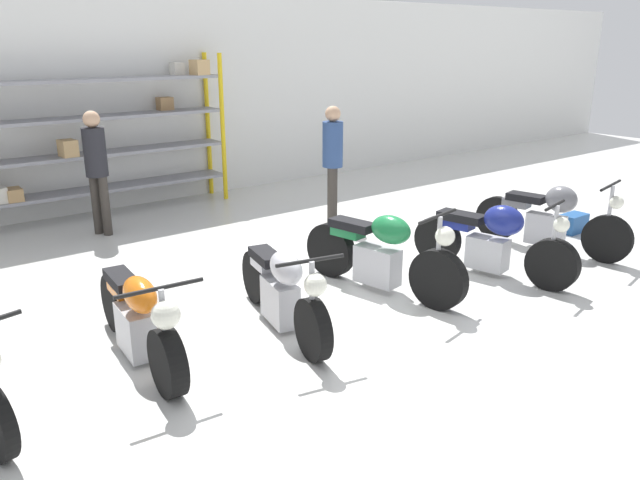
{
  "coord_description": "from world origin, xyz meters",
  "views": [
    {
      "loc": [
        -3.97,
        -4.71,
        2.77
      ],
      "look_at": [
        0.0,
        0.4,
        0.7
      ],
      "focal_mm": 35.0,
      "sensor_mm": 36.0,
      "label": 1
    }
  ],
  "objects": [
    {
      "name": "ground_plane",
      "position": [
        0.0,
        0.0,
        0.0
      ],
      "size": [
        30.0,
        30.0,
        0.0
      ],
      "primitive_type": "plane",
      "color": "silver"
    },
    {
      "name": "back_wall",
      "position": [
        0.0,
        5.81,
        1.8
      ],
      "size": [
        30.0,
        0.08,
        3.6
      ],
      "color": "white",
      "rests_on": "ground_plane"
    },
    {
      "name": "shelving_rack",
      "position": [
        -0.8,
        5.44,
        1.32
      ],
      "size": [
        4.77,
        0.63,
        2.58
      ],
      "color": "yellow",
      "rests_on": "ground_plane"
    },
    {
      "name": "motorcycle_orange",
      "position": [
        -2.12,
        0.31,
        0.4
      ],
      "size": [
        0.72,
        2.05,
        0.94
      ],
      "rotation": [
        0.0,
        0.0,
        -1.65
      ],
      "color": "black",
      "rests_on": "ground_plane"
    },
    {
      "name": "motorcycle_silver",
      "position": [
        -0.74,
        0.06,
        0.41
      ],
      "size": [
        0.74,
        2.03,
        0.95
      ],
      "rotation": [
        0.0,
        0.0,
        -1.78
      ],
      "color": "black",
      "rests_on": "ground_plane"
    },
    {
      "name": "motorcycle_green",
      "position": [
        0.71,
        0.17,
        0.45
      ],
      "size": [
        0.76,
        2.16,
        1.04
      ],
      "rotation": [
        0.0,
        0.0,
        -1.38
      ],
      "color": "black",
      "rests_on": "ground_plane"
    },
    {
      "name": "motorcycle_blue",
      "position": [
        2.14,
        -0.28,
        0.44
      ],
      "size": [
        0.72,
        2.1,
        1.03
      ],
      "rotation": [
        0.0,
        0.0,
        -1.35
      ],
      "color": "black",
      "rests_on": "ground_plane"
    },
    {
      "name": "motorcycle_grey",
      "position": [
        3.55,
        -0.17,
        0.47
      ],
      "size": [
        0.77,
        2.14,
        1.04
      ],
      "rotation": [
        0.0,
        0.0,
        -1.37
      ],
      "color": "black",
      "rests_on": "ground_plane"
    },
    {
      "name": "person_browsing",
      "position": [
        -1.04,
        4.36,
        1.09
      ],
      "size": [
        0.43,
        0.43,
        1.83
      ],
      "rotation": [
        0.0,
        0.0,
        3.62
      ],
      "color": "#38332D",
      "rests_on": "ground_plane"
    },
    {
      "name": "person_near_rack",
      "position": [
        2.12,
        2.81,
        1.09
      ],
      "size": [
        0.45,
        0.45,
        1.83
      ],
      "rotation": [
        0.0,
        0.0,
        2.29
      ],
      "color": "#38332D",
      "rests_on": "ground_plane"
    },
    {
      "name": "toolbox",
      "position": [
        4.62,
        0.09,
        0.14
      ],
      "size": [
        0.44,
        0.26,
        0.28
      ],
      "color": "#1E4C8C",
      "rests_on": "ground_plane"
    }
  ]
}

